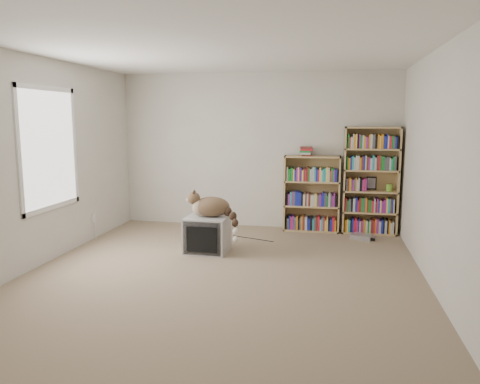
% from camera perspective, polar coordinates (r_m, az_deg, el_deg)
% --- Properties ---
extents(floor, '(4.50, 5.00, 0.01)m').
position_cam_1_polar(floor, '(5.44, -2.07, -9.98)').
color(floor, gray).
rests_on(floor, ground).
extents(wall_back, '(4.50, 0.02, 2.50)m').
position_cam_1_polar(wall_back, '(7.62, 2.12, 5.05)').
color(wall_back, beige).
rests_on(wall_back, floor).
extents(wall_front, '(4.50, 0.02, 2.50)m').
position_cam_1_polar(wall_front, '(2.82, -13.68, -1.79)').
color(wall_front, beige).
rests_on(wall_front, floor).
extents(wall_left, '(0.02, 5.00, 2.50)m').
position_cam_1_polar(wall_left, '(6.09, -23.27, 3.36)').
color(wall_left, beige).
rests_on(wall_left, floor).
extents(wall_right, '(0.02, 5.00, 2.50)m').
position_cam_1_polar(wall_right, '(5.16, 23.02, 2.51)').
color(wall_right, beige).
rests_on(wall_right, floor).
extents(ceiling, '(4.50, 5.00, 0.02)m').
position_cam_1_polar(ceiling, '(5.20, -2.23, 17.06)').
color(ceiling, white).
rests_on(ceiling, wall_back).
extents(window, '(0.02, 1.22, 1.52)m').
position_cam_1_polar(window, '(6.24, -22.24, 4.92)').
color(window, white).
rests_on(window, wall_left).
extents(crt_tv, '(0.56, 0.52, 0.48)m').
position_cam_1_polar(crt_tv, '(6.28, -4.01, -5.17)').
color(crt_tv, '#ADACAF').
rests_on(crt_tv, floor).
extents(cat, '(0.76, 0.53, 0.58)m').
position_cam_1_polar(cat, '(6.17, -3.09, -2.19)').
color(cat, '#332115').
rests_on(cat, crt_tv).
extents(bookcase_tall, '(0.82, 0.30, 1.64)m').
position_cam_1_polar(bookcase_tall, '(7.47, 15.62, 1.08)').
color(bookcase_tall, '#A77E53').
rests_on(bookcase_tall, floor).
extents(bookcase_short, '(0.87, 0.30, 1.19)m').
position_cam_1_polar(bookcase_short, '(7.48, 8.74, -0.57)').
color(bookcase_short, '#A77E53').
rests_on(bookcase_short, floor).
extents(book_stack, '(0.20, 0.27, 0.14)m').
position_cam_1_polar(book_stack, '(7.36, 8.04, 4.94)').
color(book_stack, red).
rests_on(book_stack, bookcase_short).
extents(green_mug, '(0.10, 0.10, 0.11)m').
position_cam_1_polar(green_mug, '(7.48, 17.73, 0.53)').
color(green_mug, '#6FB132').
rests_on(green_mug, bookcase_tall).
extents(framed_print, '(0.15, 0.05, 0.20)m').
position_cam_1_polar(framed_print, '(7.55, 15.72, 1.05)').
color(framed_print, black).
rests_on(framed_print, bookcase_tall).
extents(dvd_player, '(0.38, 0.33, 0.07)m').
position_cam_1_polar(dvd_player, '(7.19, 14.69, -5.29)').
color(dvd_player, '#ADADB2').
rests_on(dvd_player, floor).
extents(wall_outlet, '(0.01, 0.08, 0.13)m').
position_cam_1_polar(wall_outlet, '(7.24, -17.39, -2.99)').
color(wall_outlet, silver).
rests_on(wall_outlet, wall_left).
extents(floor_cables, '(1.20, 0.70, 0.01)m').
position_cam_1_polar(floor_cables, '(7.12, -2.12, -5.39)').
color(floor_cables, black).
rests_on(floor_cables, floor).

